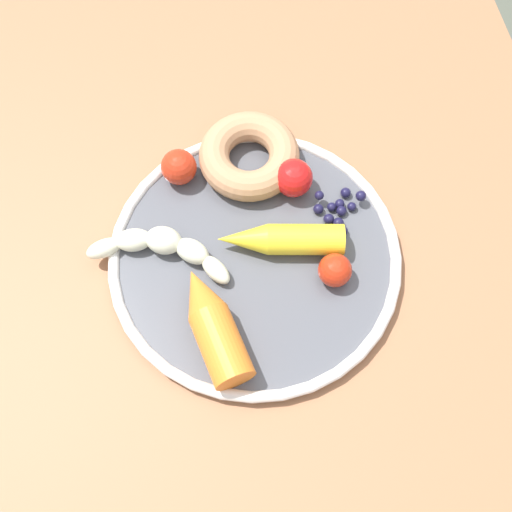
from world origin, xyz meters
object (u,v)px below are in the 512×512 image
Objects in this scene: dining_table at (259,318)px; carrot_yellow at (280,239)px; banana at (162,248)px; tomato_mid at (294,178)px; donut at (249,156)px; blueberry_pile at (338,209)px; tomato_near at (335,270)px; plate at (256,257)px; tomato_far at (179,167)px; carrot_orange at (213,324)px.

carrot_yellow is at bearing 140.59° from dining_table.
tomato_mid is at bearing 109.49° from banana.
dining_table is 0.19m from tomato_mid.
banana is 0.14m from donut.
donut reaches higher than blueberry_pile.
tomato_near is at bearing -16.64° from blueberry_pile.
tomato_near is (0.04, 0.08, 0.02)m from plate.
plate is 0.13m from tomato_far.
dining_table is 23.18× the size of tomato_mid.
blueberry_pile is (-0.04, 0.10, 0.01)m from plate.
plate is at bearing -116.69° from tomato_near.
banana is 0.10m from tomato_far.
dining_table is 7.19× the size of carrot_yellow.
banana is at bearing -70.51° from tomato_mid.
tomato_far is (-0.11, -0.09, 0.00)m from carrot_yellow.
banana reaches higher than blueberry_pile.
carrot_orange is at bearing -45.92° from carrot_yellow.
dining_table is 0.15m from carrot_yellow.
donut is 0.12m from blueberry_pile.
tomato_mid reaches higher than blueberry_pile.
tomato_far is (-0.15, -0.14, 0.00)m from tomato_near.
tomato_near is at bearing 63.31° from plate.
tomato_far is (0.00, -0.08, 0.00)m from donut.
carrot_orange reaches higher than tomato_far.
donut is at bearing 159.76° from carrot_orange.
dining_table is at bearing -5.67° from donut.
banana is at bearing -117.43° from dining_table.
banana is (-0.02, -0.10, 0.02)m from plate.
donut reaches higher than carrot_yellow.
carrot_yellow is (-0.01, 0.03, 0.02)m from plate.
blueberry_pile is 1.48× the size of tomato_far.
tomato_mid is at bearing -132.25° from blueberry_pile.
tomato_far reaches higher than blueberry_pile.
donut is at bearing 91.80° from tomato_far.
carrot_yellow is 0.08m from blueberry_pile.
banana is at bearing -109.10° from tomato_near.
tomato_mid reaches higher than carrot_yellow.
banana is (-0.05, -0.10, 0.14)m from dining_table.
dining_table is 7.59× the size of carrot_orange.
tomato_far is (-0.19, -0.01, -0.00)m from carrot_orange.
carrot_yellow is 0.14m from tomato_far.
carrot_yellow is 2.33× the size of blueberry_pile.
blueberry_pile is at bearing 112.62° from carrot_yellow.
banana is 0.16m from tomato_mid.
carrot_yellow is at bearing 41.74° from tomato_far.
carrot_yellow is 3.23× the size of tomato_mid.
carrot_orange is (0.10, 0.04, 0.01)m from banana.
tomato_near is at bearing 47.00° from carrot_yellow.
carrot_yellow reaches higher than dining_table.
plate is 0.10m from carrot_orange.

